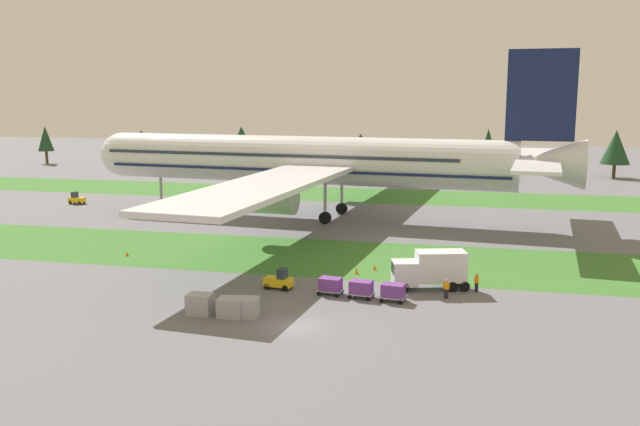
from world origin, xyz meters
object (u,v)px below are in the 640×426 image
Objects in this scene: cargo_dolly_second at (361,288)px; uld_container_2 at (246,307)px; uld_container_0 at (200,304)px; taxiway_marker_1 at (356,271)px; ground_crew_loader at (477,282)px; taxiway_marker_0 at (375,267)px; baggage_tug at (279,280)px; cargo_dolly_third at (393,291)px; uld_container_1 at (231,307)px; cargo_dolly_lead at (330,285)px; ground_crew_marshaller at (446,288)px; airliner at (319,160)px; taxiway_marker_2 at (127,254)px; catering_truck at (431,269)px; pushback_tractor at (77,199)px.

uld_container_2 reaches higher than cargo_dolly_second.
taxiway_marker_1 is at bearing 56.33° from uld_container_0.
ground_crew_loader is 3.17× the size of taxiway_marker_0.
baggage_tug is 11.70m from taxiway_marker_0.
cargo_dolly_third is 1.19× the size of uld_container_0.
ground_crew_loader is 0.87× the size of uld_container_2.
cargo_dolly_third is 14.24m from uld_container_1.
baggage_tug is 1.16× the size of cargo_dolly_lead.
airliner is at bearing 120.70° from ground_crew_marshaller.
cargo_dolly_second reaches higher than taxiway_marker_2.
catering_truck is at bearing -26.71° from taxiway_marker_1.
catering_truck is at bearing -146.19° from airliner.
taxiway_marker_2 is at bearing 168.74° from ground_crew_marshaller.
catering_truck reaches higher than uld_container_0.
cargo_dolly_lead is 0.88× the size of pushback_tractor.
cargo_dolly_third is 1.19× the size of uld_container_2.
taxiway_marker_2 is (-33.88, 5.64, -1.71)m from catering_truck.
uld_container_2 is at bearing 129.36° from cargo_dolly_third.
cargo_dolly_third reaches higher than taxiway_marker_0.
cargo_dolly_third is 5.53m from catering_truck.
cargo_dolly_lead reaches higher than taxiway_marker_0.
taxiway_marker_1 is (1.04, 7.65, -0.62)m from cargo_dolly_lead.
cargo_dolly_second is at bearing 31.52° from uld_container_0.
uld_container_2 is at bearing -169.39° from airliner.
uld_container_0 is 3.91m from uld_container_2.
ground_crew_marshaller is 0.87× the size of uld_container_0.
ground_crew_loader is at bearing -72.37° from baggage_tug.
ground_crew_marshaller reaches higher than cargo_dolly_third.
pushback_tractor is 62.48m from taxiway_marker_0.
taxiway_marker_2 is (-15.54, -27.87, -8.16)m from airliner.
pushback_tractor is at bearing 147.47° from taxiway_marker_1.
taxiway_marker_0 is at bearing 55.73° from uld_container_0.
cargo_dolly_third is 13.07m from uld_container_2.
uld_container_1 is (-9.46, -7.50, -0.14)m from cargo_dolly_second.
uld_container_1 is (44.78, -48.96, -0.03)m from pushback_tractor.
cargo_dolly_third is at bearing 29.98° from uld_container_1.
pushback_tractor reaches higher than uld_container_1.
cargo_dolly_lead is 9.52m from catering_truck.
catering_truck is at bearing -9.46° from taxiway_marker_2.
ground_crew_loader is at bearing 27.78° from uld_container_0.
uld_container_1 is at bearing 136.03° from cargo_dolly_second.
uld_container_2 is (-8.24, -7.26, -0.13)m from cargo_dolly_second.
cargo_dolly_third is 16.59m from uld_container_0.
catering_truck is (13.64, 3.15, 1.14)m from baggage_tug.
ground_crew_loader is (2.61, 2.62, 0.00)m from ground_crew_marshaller.
ground_crew_loader is at bearing 65.00° from pushback_tractor.
ground_crew_marshaller is at bearing 24.84° from uld_container_0.
ground_crew_loader is at bearing -18.03° from taxiway_marker_1.
cargo_dolly_lead is at bearing 90.00° from cargo_dolly_second.
airliner is 50.76× the size of ground_crew_loader.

